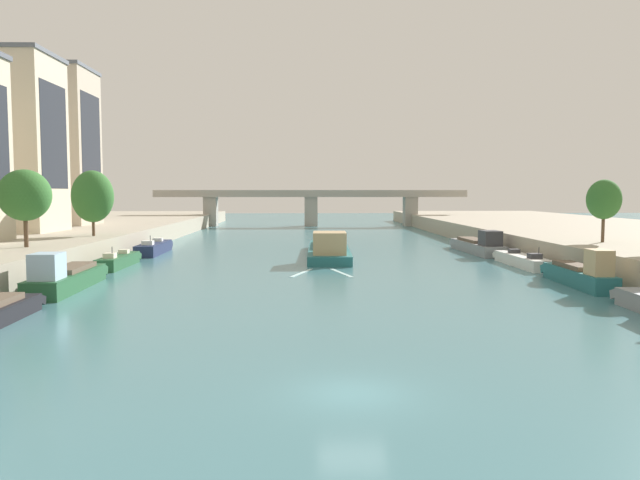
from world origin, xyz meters
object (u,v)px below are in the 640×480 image
(moored_boat_right_end, at_px, (580,274))
(tree_right_second, at_px, (604,200))
(bridge_far, at_px, (311,203))
(moored_boat_right_gap_after, at_px, (478,245))
(moored_boat_left_near, at_px, (119,261))
(tree_left_distant, at_px, (25,195))
(moored_boat_left_lone, at_px, (154,248))
(moored_boat_right_second, at_px, (522,260))
(barge_midriver, at_px, (329,249))
(tree_left_end_of_row, at_px, (93,196))
(moored_boat_left_downstream, at_px, (66,277))

(moored_boat_right_end, xyz_separation_m, tree_right_second, (7.29, 11.48, 5.66))
(tree_right_second, height_order, bridge_far, tree_right_second)
(moored_boat_right_gap_after, height_order, tree_right_second, tree_right_second)
(moored_boat_left_near, relative_size, tree_left_distant, 1.49)
(moored_boat_left_near, bearing_deg, moored_boat_left_lone, 88.80)
(moored_boat_right_second, distance_m, tree_left_distant, 46.91)
(barge_midriver, bearing_deg, moored_boat_right_end, -50.54)
(bridge_far, bearing_deg, moored_boat_left_lone, -107.71)
(tree_left_distant, bearing_deg, barge_midriver, 29.19)
(barge_midriver, relative_size, tree_left_distant, 3.37)
(moored_boat_left_near, height_order, moored_boat_right_end, moored_boat_right_end)
(moored_boat_right_second, xyz_separation_m, tree_right_second, (7.05, -2.16, 6.06))
(tree_left_distant, bearing_deg, moored_boat_left_near, 46.96)
(bridge_far, bearing_deg, tree_left_end_of_row, -110.27)
(moored_boat_right_end, relative_size, bridge_far, 0.17)
(barge_midriver, relative_size, bridge_far, 0.34)
(barge_midriver, bearing_deg, moored_boat_left_near, -157.66)
(tree_left_distant, relative_size, tree_left_end_of_row, 0.94)
(barge_midriver, bearing_deg, tree_right_second, -23.32)
(moored_boat_right_second, distance_m, tree_left_end_of_row, 46.07)
(moored_boat_right_gap_after, distance_m, tree_left_distant, 49.94)
(moored_boat_left_lone, bearing_deg, moored_boat_right_second, -19.26)
(bridge_far, bearing_deg, moored_boat_right_second, -75.12)
(moored_boat_right_gap_after, distance_m, tree_right_second, 18.35)
(tree_left_distant, bearing_deg, moored_boat_left_lone, 72.37)
(tree_left_end_of_row, bearing_deg, bridge_far, 69.73)
(barge_midriver, distance_m, moored_boat_right_end, 29.34)
(tree_left_end_of_row, bearing_deg, moored_boat_right_gap_after, 7.04)
(moored_boat_left_downstream, relative_size, tree_right_second, 2.11)
(tree_left_end_of_row, xyz_separation_m, tree_right_second, (51.97, -10.21, -0.24))
(moored_boat_right_second, xyz_separation_m, moored_boat_right_gap_after, (-0.57, 13.53, 0.35))
(moored_boat_right_gap_after, bearing_deg, barge_midriver, -166.18)
(moored_boat_left_downstream, height_order, moored_boat_right_end, moored_boat_right_end)
(moored_boat_left_lone, height_order, moored_boat_right_second, moored_boat_left_lone)
(moored_boat_right_gap_after, distance_m, tree_left_end_of_row, 45.08)
(bridge_far, bearing_deg, moored_boat_right_gap_after, -72.54)
(moored_boat_right_end, bearing_deg, tree_right_second, 57.58)
(moored_boat_left_downstream, xyz_separation_m, moored_boat_left_lone, (-0.10, 28.29, -0.29))
(moored_boat_left_downstream, xyz_separation_m, bridge_far, (19.55, 89.84, 4.10))
(tree_left_distant, xyz_separation_m, tree_left_end_of_row, (1.13, 14.21, -0.19))
(moored_boat_left_downstream, distance_m, moored_boat_right_end, 39.36)
(tree_left_end_of_row, bearing_deg, moored_boat_left_near, -57.27)
(moored_boat_right_end, height_order, tree_left_distant, tree_left_distant)
(moored_boat_right_second, height_order, moored_boat_right_gap_after, moored_boat_right_gap_after)
(moored_boat_right_end, relative_size, moored_boat_right_second, 0.95)
(tree_left_distant, distance_m, tree_left_end_of_row, 14.25)
(tree_left_end_of_row, bearing_deg, moored_boat_right_second, -10.16)
(tree_left_distant, bearing_deg, tree_right_second, 4.31)
(moored_boat_left_near, bearing_deg, tree_right_second, -3.06)
(moored_boat_right_end, height_order, moored_boat_right_gap_after, moored_boat_right_end)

